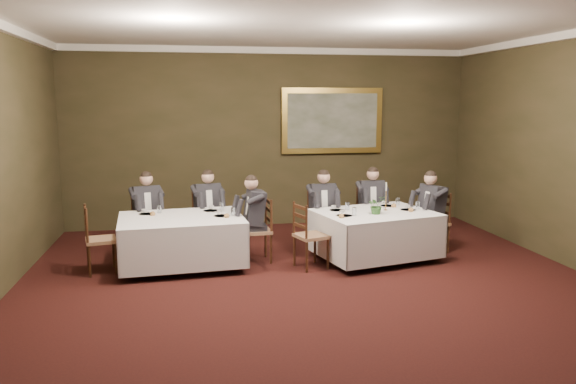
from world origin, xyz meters
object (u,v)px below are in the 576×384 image
object	(u,v)px
table_main	(375,232)
candlestick	(386,200)
chair_sec_endright	(258,243)
chair_sec_backright	(208,232)
table_second	(182,237)
chair_main_endright	(432,235)
chair_sec_endleft	(101,253)
chair_main_backleft	(322,232)
diner_main_backright	(370,215)
centerpiece	(377,204)
chair_sec_backleft	(147,236)
diner_sec_backright	(207,219)
diner_sec_endright	(257,229)
painting	(332,121)
chair_main_endleft	(310,249)
chair_main_backright	(370,227)
diner_main_endright	(432,222)
diner_sec_backleft	(147,222)
diner_main_backleft	(322,219)

from	to	relation	value
table_main	candlestick	distance (m)	0.54
chair_sec_endright	candlestick	bearing A→B (deg)	-97.73
table_main	chair_sec_backright	distance (m)	2.81
table_second	chair_main_endright	bearing A→B (deg)	1.83
chair_sec_endright	chair_sec_endleft	bearing A→B (deg)	90.10
chair_sec_endleft	chair_main_backleft	bearing A→B (deg)	90.15
diner_main_backright	centerpiece	distance (m)	1.23
chair_main_endright	chair_sec_backright	size ratio (longest dim) A/B	1.00
chair_sec_backleft	diner_sec_backright	bearing A→B (deg)	168.13
table_main	diner_sec_endright	bearing A→B (deg)	173.04
chair_main_backleft	painting	size ratio (longest dim) A/B	0.49
chair_main_endleft	diner_sec_endright	xyz separation A→B (m)	(-0.75, 0.49, 0.23)
chair_main_backright	table_second	bearing A→B (deg)	16.30
chair_main_endright	diner_sec_endright	xyz separation A→B (m)	(-2.93, -0.04, 0.23)
diner_main_endright	table_main	bearing A→B (deg)	86.06
chair_sec_backleft	chair_sec_endleft	xyz separation A→B (m)	(-0.59, -1.00, 0.00)
table_main	chair_sec_endright	distance (m)	1.85
chair_sec_backleft	painting	bearing A→B (deg)	-170.00
chair_sec_endright	candlestick	xyz separation A→B (m)	(2.04, -0.11, 0.65)
chair_sec_backleft	diner_sec_backleft	world-z (taller)	diner_sec_backleft
chair_main_backleft	candlestick	xyz separation A→B (m)	(0.88, -0.66, 0.65)
table_second	chair_main_endleft	xyz separation A→B (m)	(1.90, -0.39, -0.17)
chair_main_backright	painting	world-z (taller)	painting
diner_main_backleft	chair_main_endright	xyz separation A→B (m)	(1.77, -0.50, -0.23)
diner_main_backright	centerpiece	bearing A→B (deg)	77.18
diner_main_backright	table_second	bearing A→B (deg)	16.11
table_main	chair_sec_backleft	size ratio (longest dim) A/B	2.04
diner_main_backleft	chair_sec_backleft	world-z (taller)	diner_main_backleft
diner_main_backleft	chair_sec_backleft	size ratio (longest dim) A/B	1.35
diner_main_backright	candlestick	xyz separation A→B (m)	(-0.04, -0.87, 0.42)
chair_main_endleft	diner_sec_backleft	xyz separation A→B (m)	(-2.47, 1.29, 0.23)
diner_main_endright	diner_sec_endright	bearing A→B (deg)	73.29
diner_main_backright	centerpiece	xyz separation A→B (m)	(-0.29, -1.13, 0.40)
chair_main_endleft	chair_sec_endright	distance (m)	0.88
diner_sec_backright	chair_main_backright	bearing A→B (deg)	163.38
diner_main_backright	chair_main_endright	xyz separation A→B (m)	(0.84, -0.72, -0.23)
chair_main_endright	chair_sec_backleft	distance (m)	4.72
chair_sec_backright	chair_main_endright	bearing A→B (deg)	152.42
chair_main_backleft	table_second	bearing A→B (deg)	12.44
table_second	diner_sec_backleft	bearing A→B (deg)	122.51
centerpiece	chair_main_endleft	bearing A→B (deg)	-173.70
diner_sec_backright	chair_sec_endright	xyz separation A→B (m)	(0.74, -0.88, -0.23)
chair_sec_endleft	painting	world-z (taller)	painting
chair_sec_backright	painting	xyz separation A→B (m)	(2.57, 1.64, 1.80)
chair_main_backleft	diner_sec_backleft	distance (m)	2.90
centerpiece	candlestick	distance (m)	0.35
table_main	diner_sec_backright	xyz separation A→B (m)	(-2.57, 1.10, 0.06)
chair_main_endleft	centerpiece	size ratio (longest dim) A/B	3.38
diner_main_endright	chair_sec_backright	distance (m)	3.76
diner_sec_backleft	chair_sec_endright	size ratio (longest dim) A/B	1.35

